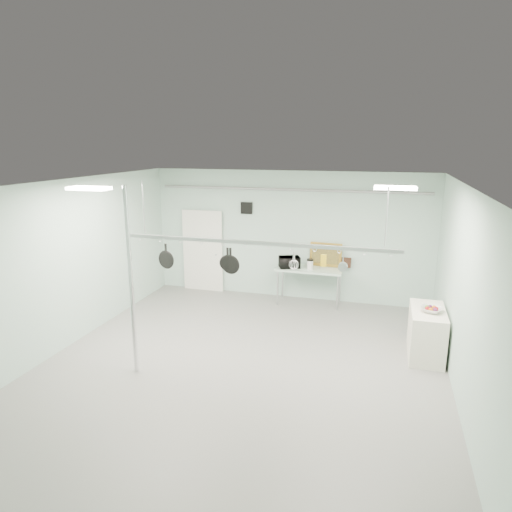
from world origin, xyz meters
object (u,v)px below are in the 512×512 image
(microwave, at_px, (289,262))
(chrome_pole, at_px, (131,283))
(pot_rack, at_px, (256,241))
(side_cabinet, at_px, (426,333))
(skillet_left, at_px, (166,256))
(coffee_canister, at_px, (310,265))
(fruit_bowl, at_px, (431,310))
(prep_table, at_px, (309,271))
(skillet_right, at_px, (228,259))
(skillet_mid, at_px, (231,261))

(microwave, bearing_deg, chrome_pole, 43.57)
(pot_rack, bearing_deg, side_cabinet, 20.45)
(side_cabinet, bearing_deg, microwave, 144.98)
(skillet_left, bearing_deg, coffee_canister, 68.70)
(fruit_bowl, bearing_deg, microwave, 144.01)
(prep_table, relative_size, pot_rack, 0.33)
(pot_rack, distance_m, skillet_right, 0.62)
(chrome_pole, height_order, pot_rack, chrome_pole)
(side_cabinet, xyz_separation_m, fruit_bowl, (0.03, -0.10, 0.50))
(skillet_right, bearing_deg, skillet_left, 162.94)
(chrome_pole, distance_m, coffee_canister, 4.75)
(pot_rack, bearing_deg, chrome_pole, -154.65)
(coffee_canister, bearing_deg, fruit_bowl, -40.73)
(coffee_canister, xyz_separation_m, skillet_left, (-2.13, -3.20, 0.84))
(chrome_pole, xyz_separation_m, prep_table, (2.30, 4.20, -0.77))
(fruit_bowl, xyz_separation_m, skillet_mid, (-3.45, -1.00, 0.90))
(skillet_right, bearing_deg, fruit_bowl, -1.14)
(prep_table, height_order, microwave, microwave)
(chrome_pole, relative_size, coffee_canister, 14.80)
(prep_table, relative_size, side_cabinet, 1.33)
(pot_rack, xyz_separation_m, microwave, (-0.08, 3.22, -1.19))
(microwave, height_order, skillet_mid, skillet_mid)
(pot_rack, bearing_deg, fruit_bowl, 18.50)
(fruit_bowl, relative_size, skillet_mid, 0.78)
(prep_table, bearing_deg, coffee_canister, -75.85)
(prep_table, relative_size, skillet_right, 4.08)
(skillet_right, bearing_deg, side_cabinet, 0.55)
(prep_table, height_order, skillet_left, skillet_left)
(side_cabinet, relative_size, coffee_canister, 5.55)
(chrome_pole, height_order, microwave, chrome_pole)
(prep_table, xyz_separation_m, microwave, (-0.48, -0.08, 0.21))
(skillet_left, bearing_deg, fruit_bowl, 24.31)
(coffee_canister, distance_m, skillet_right, 3.45)
(chrome_pole, distance_m, skillet_mid, 1.71)
(skillet_left, relative_size, skillet_right, 1.20)
(side_cabinet, xyz_separation_m, skillet_right, (-3.47, -1.10, 1.44))
(coffee_canister, xyz_separation_m, skillet_right, (-0.94, -3.20, 0.88))
(coffee_canister, height_order, fruit_bowl, coffee_canister)
(microwave, relative_size, fruit_bowl, 1.32)
(pot_rack, relative_size, coffee_canister, 22.20)
(skillet_left, bearing_deg, side_cabinet, 25.59)
(chrome_pole, relative_size, fruit_bowl, 8.57)
(prep_table, xyz_separation_m, fruit_bowl, (2.58, -2.30, 0.11))
(chrome_pole, distance_m, side_cabinet, 5.37)
(coffee_canister, relative_size, fruit_bowl, 0.58)
(prep_table, relative_size, microwave, 3.26)
(coffee_canister, bearing_deg, microwave, 177.48)
(coffee_canister, xyz_separation_m, fruit_bowl, (2.56, -2.20, -0.07))
(chrome_pole, distance_m, fruit_bowl, 5.28)
(chrome_pole, bearing_deg, fruit_bowl, 21.24)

